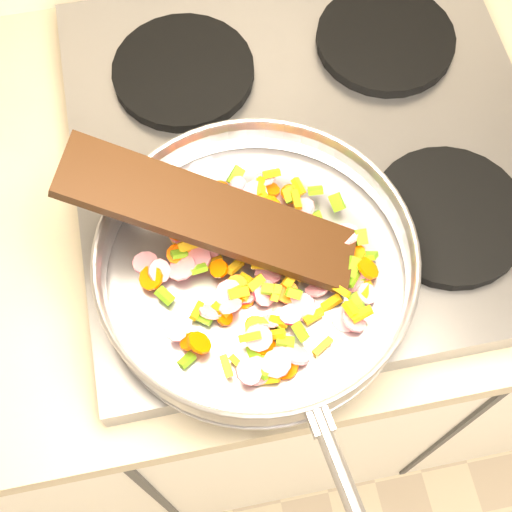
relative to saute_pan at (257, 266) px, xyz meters
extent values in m
cube|color=#939399|center=(0.10, 0.18, -0.07)|extent=(0.60, 0.60, 0.04)
cylinder|color=black|center=(-0.04, 0.04, -0.04)|extent=(0.19, 0.19, 0.02)
cylinder|color=black|center=(0.24, 0.04, -0.04)|extent=(0.19, 0.19, 0.02)
cylinder|color=black|center=(-0.04, 0.32, -0.04)|extent=(0.19, 0.19, 0.02)
cylinder|color=black|center=(0.24, 0.32, -0.04)|extent=(0.19, 0.19, 0.02)
cylinder|color=#9E9EA5|center=(0.00, 0.00, -0.03)|extent=(0.35, 0.35, 0.01)
torus|color=#9E9EA5|center=(0.00, 0.00, 0.00)|extent=(0.40, 0.40, 0.05)
torus|color=#9E9EA5|center=(0.00, 0.00, 0.03)|extent=(0.35, 0.35, 0.01)
cylinder|color=#9E9EA5|center=(0.04, -0.27, 0.02)|extent=(0.05, 0.19, 0.02)
cube|color=#9E9EA5|center=(0.03, -0.18, 0.02)|extent=(0.03, 0.03, 0.02)
cube|color=orange|center=(0.04, 0.11, 0.00)|extent=(0.02, 0.01, 0.01)
cylinder|color=red|center=(0.03, 0.02, -0.02)|extent=(0.04, 0.04, 0.02)
cylinder|color=red|center=(-0.11, 0.02, -0.01)|extent=(0.03, 0.03, 0.02)
cube|color=orange|center=(0.09, -0.07, 0.00)|extent=(0.02, 0.02, 0.01)
cylinder|color=red|center=(0.00, 0.09, 0.00)|extent=(0.03, 0.02, 0.02)
cube|color=orange|center=(0.11, -0.05, -0.01)|extent=(0.02, 0.02, 0.02)
cube|color=orange|center=(0.05, -0.10, -0.02)|extent=(0.03, 0.02, 0.01)
cylinder|color=#FF5100|center=(0.04, 0.04, -0.01)|extent=(0.03, 0.03, 0.02)
cube|color=#589314|center=(-0.05, 0.05, -0.02)|extent=(0.01, 0.02, 0.01)
cylinder|color=red|center=(-0.08, 0.06, -0.02)|extent=(0.03, 0.03, 0.02)
cube|color=orange|center=(0.03, -0.05, -0.02)|extent=(0.02, 0.02, 0.01)
cube|color=orange|center=(-0.07, -0.03, -0.02)|extent=(0.02, 0.02, 0.02)
cube|color=orange|center=(-0.05, 0.02, -0.02)|extent=(0.03, 0.01, 0.01)
cube|color=#589314|center=(0.11, -0.02, -0.02)|extent=(0.02, 0.02, 0.01)
cube|color=#589314|center=(-0.01, -0.10, -0.02)|extent=(0.02, 0.02, 0.01)
cylinder|color=#FF5100|center=(-0.01, -0.08, -0.02)|extent=(0.03, 0.03, 0.02)
cylinder|color=red|center=(0.00, 0.05, -0.01)|extent=(0.04, 0.04, 0.02)
cylinder|color=#FF5100|center=(-0.03, -0.02, -0.01)|extent=(0.03, 0.03, 0.02)
cylinder|color=red|center=(0.01, 0.08, -0.01)|extent=(0.03, 0.03, 0.01)
cylinder|color=red|center=(0.06, -0.03, -0.02)|extent=(0.04, 0.03, 0.02)
cylinder|color=#FF5100|center=(-0.01, 0.06, -0.02)|extent=(0.03, 0.03, 0.01)
cylinder|color=#FF5100|center=(-0.02, -0.06, -0.02)|extent=(0.03, 0.03, 0.01)
cube|color=#589314|center=(0.02, -0.06, -0.02)|extent=(0.02, 0.02, 0.02)
cube|color=orange|center=(-0.02, -0.02, -0.01)|extent=(0.02, 0.01, 0.01)
cube|color=#589314|center=(-0.06, 0.07, -0.02)|extent=(0.02, 0.03, 0.02)
cube|color=orange|center=(-0.04, -0.10, -0.02)|extent=(0.02, 0.02, 0.01)
cube|color=orange|center=(0.07, 0.05, -0.02)|extent=(0.02, 0.03, 0.02)
cylinder|color=red|center=(0.02, -0.10, -0.02)|extent=(0.04, 0.03, 0.03)
cube|color=#589314|center=(0.10, -0.03, -0.01)|extent=(0.02, 0.02, 0.01)
cylinder|color=#FF5100|center=(0.03, -0.03, -0.02)|extent=(0.03, 0.03, 0.01)
cylinder|color=red|center=(0.08, -0.07, -0.02)|extent=(0.04, 0.04, 0.02)
cylinder|color=red|center=(0.02, 0.09, -0.01)|extent=(0.04, 0.04, 0.02)
cylinder|color=red|center=(-0.06, 0.03, -0.01)|extent=(0.04, 0.04, 0.01)
cylinder|color=#FF5100|center=(-0.03, -0.03, -0.02)|extent=(0.03, 0.03, 0.02)
cylinder|color=red|center=(0.09, -0.08, -0.02)|extent=(0.03, 0.03, 0.02)
cylinder|color=#FF5100|center=(-0.08, 0.04, -0.01)|extent=(0.03, 0.03, 0.01)
cube|color=orange|center=(0.00, -0.02, 0.00)|extent=(0.02, 0.02, 0.01)
cylinder|color=#FF5100|center=(-0.02, -0.03, -0.02)|extent=(0.04, 0.04, 0.01)
cube|color=orange|center=(-0.01, -0.01, -0.02)|extent=(0.02, 0.02, 0.01)
cube|color=orange|center=(-0.07, 0.04, 0.00)|extent=(0.03, 0.01, 0.02)
cube|color=#589314|center=(-0.08, 0.03, -0.01)|extent=(0.02, 0.01, 0.01)
cube|color=#589314|center=(0.11, 0.06, -0.01)|extent=(0.02, 0.02, 0.02)
cylinder|color=red|center=(-0.03, -0.12, 0.00)|extent=(0.03, 0.03, 0.02)
cylinder|color=#FF5100|center=(-0.04, 0.09, -0.02)|extent=(0.03, 0.03, 0.02)
cube|color=orange|center=(-0.05, -0.10, -0.01)|extent=(0.01, 0.03, 0.01)
cube|color=orange|center=(0.01, -0.03, -0.01)|extent=(0.02, 0.02, 0.01)
cylinder|color=red|center=(0.11, -0.05, -0.01)|extent=(0.03, 0.03, 0.02)
cylinder|color=red|center=(0.07, -0.01, -0.02)|extent=(0.04, 0.04, 0.01)
cube|color=orange|center=(-0.03, 0.06, -0.02)|extent=(0.02, 0.02, 0.01)
cylinder|color=#FF5100|center=(0.01, -0.11, -0.02)|extent=(0.04, 0.04, 0.02)
cylinder|color=red|center=(-0.04, -0.02, -0.01)|extent=(0.03, 0.03, 0.03)
cube|color=#589314|center=(0.05, 0.05, 0.00)|extent=(0.03, 0.02, 0.01)
cylinder|color=#FF5100|center=(0.06, 0.09, -0.02)|extent=(0.03, 0.03, 0.01)
cylinder|color=red|center=(0.00, -0.11, -0.01)|extent=(0.04, 0.04, 0.01)
cylinder|color=red|center=(0.03, -0.06, -0.01)|extent=(0.03, 0.03, 0.01)
cylinder|color=red|center=(0.08, -0.02, -0.02)|extent=(0.03, 0.03, 0.01)
cube|color=#589314|center=(-0.06, 0.06, -0.02)|extent=(0.02, 0.02, 0.02)
cube|color=#589314|center=(-0.07, -0.04, -0.02)|extent=(0.03, 0.02, 0.01)
cylinder|color=red|center=(-0.06, -0.04, -0.02)|extent=(0.03, 0.02, 0.03)
cube|color=#589314|center=(0.01, -0.03, -0.01)|extent=(0.02, 0.02, 0.01)
cube|color=orange|center=(-0.01, -0.12, -0.02)|extent=(0.02, 0.01, 0.02)
cylinder|color=#FF5100|center=(-0.12, 0.01, -0.01)|extent=(0.03, 0.03, 0.02)
cube|color=orange|center=(0.09, -0.05, 0.00)|extent=(0.02, 0.02, 0.01)
cube|color=#589314|center=(-0.06, 0.11, -0.01)|extent=(0.02, 0.02, 0.02)
cube|color=#589314|center=(-0.05, 0.09, -0.01)|extent=(0.02, 0.02, 0.02)
cylinder|color=red|center=(0.00, -0.10, -0.02)|extent=(0.04, 0.04, 0.02)
cylinder|color=#FF5100|center=(0.06, 0.09, -0.01)|extent=(0.03, 0.03, 0.02)
cube|color=orange|center=(-0.08, 0.06, -0.02)|extent=(0.03, 0.02, 0.02)
cube|color=#589314|center=(0.01, 0.09, -0.02)|extent=(0.02, 0.03, 0.02)
cylinder|color=red|center=(0.00, 0.11, -0.01)|extent=(0.02, 0.03, 0.03)
cylinder|color=red|center=(0.03, 0.11, -0.01)|extent=(0.03, 0.03, 0.02)
cube|color=#589314|center=(-0.11, -0.01, -0.02)|extent=(0.02, 0.03, 0.02)
cube|color=orange|center=(0.05, -0.06, -0.02)|extent=(0.03, 0.02, 0.01)
cylinder|color=red|center=(-0.04, -0.04, 0.00)|extent=(0.04, 0.03, 0.03)
cube|color=#589314|center=(-0.09, -0.09, -0.02)|extent=(0.02, 0.02, 0.01)
cube|color=orange|center=(0.08, -0.05, -0.02)|extent=(0.03, 0.02, 0.02)
cube|color=#589314|center=(0.13, -0.01, -0.01)|extent=(0.02, 0.02, 0.02)
cube|color=#589314|center=(0.03, -0.04, 0.00)|extent=(0.02, 0.02, 0.02)
cube|color=orange|center=(0.01, -0.06, -0.02)|extent=(0.02, 0.02, 0.02)
cylinder|color=#FF5100|center=(0.12, -0.02, -0.01)|extent=(0.03, 0.04, 0.03)
cylinder|color=red|center=(0.04, -0.05, -0.02)|extent=(0.03, 0.03, 0.03)
cylinder|color=red|center=(-0.02, 0.10, -0.02)|extent=(0.04, 0.04, 0.03)
cube|color=orange|center=(-0.02, -0.02, -0.02)|extent=(0.02, 0.02, 0.01)
cylinder|color=#FF5100|center=(0.04, 0.11, -0.02)|extent=(0.03, 0.03, 0.02)
cylinder|color=red|center=(0.02, 0.07, -0.02)|extent=(0.03, 0.03, 0.02)
cube|color=orange|center=(-0.02, -0.08, 0.00)|extent=(0.03, 0.01, 0.01)
cylinder|color=#FF5100|center=(0.12, 0.00, -0.01)|extent=(0.02, 0.02, 0.01)
cube|color=#589314|center=(0.00, 0.12, -0.01)|extent=(0.03, 0.03, 0.02)
cube|color=orange|center=(0.03, -0.01, -0.01)|extent=(0.02, 0.02, 0.01)
cylinder|color=#FF5100|center=(-0.08, -0.07, 0.00)|extent=(0.03, 0.04, 0.03)
cube|color=#589314|center=(-0.01, 0.06, -0.01)|extent=(0.02, 0.02, 0.01)
cube|color=#589314|center=(0.08, 0.05, -0.02)|extent=(0.02, 0.02, 0.01)
cylinder|color=red|center=(0.07, 0.06, -0.01)|extent=(0.03, 0.03, 0.02)
cylinder|color=#FF5100|center=(-0.03, 0.12, -0.02)|extent=(0.02, 0.03, 0.02)
cylinder|color=#FF5100|center=(-0.08, 0.06, -0.01)|extent=(0.03, 0.03, 0.01)
cylinder|color=red|center=(-0.12, 0.04, -0.02)|extent=(0.04, 0.04, 0.01)
cylinder|color=red|center=(-0.02, -0.02, -0.02)|extent=(0.04, 0.04, 0.01)
cube|color=#589314|center=(-0.06, 0.01, -0.01)|extent=(0.02, 0.01, 0.01)
cube|color=#589314|center=(0.04, 0.02, 0.00)|extent=(0.02, 0.02, 0.01)
cylinder|color=red|center=(0.11, -0.03, -0.02)|extent=(0.04, 0.04, 0.02)
cube|color=#589314|center=(0.10, 0.01, -0.01)|extent=(0.02, 0.02, 0.01)
cube|color=orange|center=(0.07, 0.09, -0.01)|extent=(0.02, 0.02, 0.01)
cube|color=#589314|center=(-0.06, 0.08, -0.02)|extent=(0.02, 0.03, 0.01)
cylinder|color=red|center=(-0.08, 0.02, -0.01)|extent=(0.04, 0.04, 0.02)
cube|color=#589314|center=(0.03, -0.08, -0.01)|extent=(0.02, 0.02, 0.01)
cylinder|color=#FF5100|center=(0.03, 0.08, 0.00)|extent=(0.04, 0.04, 0.02)
cylinder|color=red|center=(0.01, 0.00, -0.02)|extent=(0.04, 0.04, 0.02)
cube|color=#589314|center=(-0.02, -0.09, -0.02)|extent=(0.02, 0.03, 0.01)
cylinder|color=red|center=(-0.10, -0.05, -0.01)|extent=(0.03, 0.03, 0.02)
cylinder|color=red|center=(0.00, -0.06, -0.02)|extent=(0.03, 0.03, 0.02)
cube|color=orange|center=(-0.08, 0.05, -0.02)|extent=(0.02, 0.02, 0.02)
cylinder|color=#FF5100|center=(0.03, 0.07, -0.01)|extent=(0.04, 0.04, 0.01)
cylinder|color=#FF5100|center=(-0.01, -0.07, -0.01)|extent=(0.04, 0.04, 0.01)
cylinder|color=#FF5100|center=(-0.08, 0.04, -0.02)|extent=(0.04, 0.03, 0.03)
cylinder|color=red|center=(0.09, 0.02, -0.01)|extent=(0.03, 0.03, 0.02)
cylinder|color=red|center=(0.07, 0.04, -0.02)|extent=(0.04, 0.04, 0.03)
cylinder|color=#FF5100|center=(0.00, 0.07, -0.02)|extent=(0.04, 0.04, 0.01)
cube|color=#589314|center=(0.09, 0.08, 0.00)|extent=(0.02, 0.02, 0.01)
cube|color=#589314|center=(-0.02, -0.12, -0.01)|extent=(0.02, 0.02, 0.02)
cube|color=orange|center=(0.03, -0.02, -0.01)|extent=(0.02, 0.02, 0.01)
cube|color=#589314|center=(0.06, 0.08, -0.01)|extent=(0.01, 0.02, 0.01)
cube|color=orange|center=(0.10, -0.08, -0.01)|extent=(0.03, 0.02, 0.01)
cube|color=orange|center=(0.02, 0.09, -0.01)|extent=(0.02, 0.01, 0.02)
cylinder|color=#FF5100|center=(-0.04, -0.04, -0.02)|extent=(0.03, 0.03, 0.02)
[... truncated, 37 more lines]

